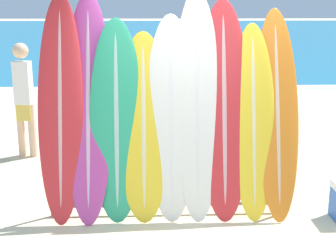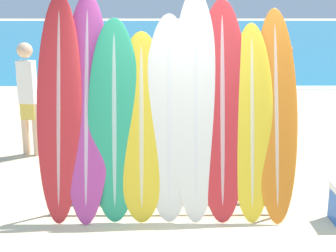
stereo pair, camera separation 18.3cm
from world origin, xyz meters
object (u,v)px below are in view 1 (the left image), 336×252
at_px(surfboard_slot_7, 253,122).
at_px(person_near_water, 24,96).
at_px(surfboard_slot_4, 171,118).
at_px(surfboard_slot_2, 117,121).
at_px(surfboard_rack, 171,177).
at_px(surfboard_slot_3, 144,127).
at_px(surfboard_slot_1, 88,108).
at_px(surfboard_slot_6, 224,110).
at_px(person_mid_beach, 279,79).
at_px(surfboard_slot_0, 61,108).
at_px(surfboard_slot_5, 197,106).
at_px(surfboard_slot_8, 277,114).
at_px(person_far_left, 175,78).

distance_m(surfboard_slot_7, person_near_water, 3.81).
bearing_deg(surfboard_slot_4, surfboard_slot_2, -179.47).
height_order(surfboard_rack, surfboard_slot_3, surfboard_slot_3).
relative_size(surfboard_slot_1, surfboard_slot_6, 1.03).
height_order(surfboard_slot_1, surfboard_slot_4, surfboard_slot_1).
height_order(surfboard_slot_2, person_mid_beach, surfboard_slot_2).
relative_size(surfboard_slot_2, surfboard_slot_7, 1.03).
distance_m(surfboard_slot_0, surfboard_slot_3, 0.94).
relative_size(surfboard_slot_1, surfboard_slot_7, 1.15).
bearing_deg(person_mid_beach, surfboard_rack, -31.05).
bearing_deg(surfboard_slot_6, person_near_water, 141.97).
xyz_separation_m(surfboard_slot_5, surfboard_slot_8, (0.90, 0.00, -0.10)).
distance_m(surfboard_slot_8, person_mid_beach, 4.74).
distance_m(surfboard_rack, surfboard_slot_4, 0.68).
height_order(surfboard_slot_5, surfboard_slot_8, surfboard_slot_5).
relative_size(surfboard_slot_1, surfboard_slot_4, 1.10).
bearing_deg(surfboard_slot_0, person_far_left, 70.94).
xyz_separation_m(surfboard_slot_4, surfboard_slot_8, (1.19, 0.04, 0.03)).
height_order(surfboard_slot_6, person_far_left, surfboard_slot_6).
bearing_deg(person_mid_beach, surfboard_slot_4, -31.22).
relative_size(surfboard_slot_4, surfboard_slot_5, 0.90).
bearing_deg(surfboard_slot_1, surfboard_slot_3, -7.86).
height_order(surfboard_slot_0, surfboard_slot_7, surfboard_slot_0).
bearing_deg(surfboard_slot_3, surfboard_slot_4, 3.43).
xyz_separation_m(surfboard_slot_3, person_mid_beach, (2.79, 4.61, -0.19)).
distance_m(surfboard_rack, surfboard_slot_7, 1.12).
distance_m(surfboard_slot_1, surfboard_slot_8, 2.11).
height_order(surfboard_slot_1, surfboard_slot_7, surfboard_slot_1).
bearing_deg(surfboard_slot_0, surfboard_slot_4, -1.77).
bearing_deg(surfboard_slot_3, surfboard_rack, -4.95).
relative_size(surfboard_slot_3, person_far_left, 1.25).
bearing_deg(person_far_left, surfboard_slot_1, 151.23).
bearing_deg(surfboard_slot_5, surfboard_slot_2, -177.46).
xyz_separation_m(surfboard_slot_3, surfboard_slot_6, (0.89, 0.05, 0.18)).
distance_m(surfboard_slot_2, person_far_left, 4.47).
height_order(surfboard_slot_6, person_mid_beach, surfboard_slot_6).
distance_m(surfboard_rack, surfboard_slot_8, 1.39).
relative_size(surfboard_rack, surfboard_slot_1, 1.10).
xyz_separation_m(surfboard_slot_4, person_mid_beach, (2.48, 4.59, -0.28)).
xyz_separation_m(surfboard_slot_0, surfboard_slot_1, (0.30, 0.03, -0.00)).
xyz_separation_m(surfboard_slot_6, person_mid_beach, (1.90, 4.56, -0.36)).
bearing_deg(surfboard_slot_1, surfboard_slot_5, -1.51).
xyz_separation_m(surfboard_slot_6, surfboard_slot_8, (0.60, 0.01, -0.05)).
distance_m(surfboard_slot_1, surfboard_slot_6, 1.51).
bearing_deg(surfboard_slot_1, surfboard_slot_0, -174.58).
bearing_deg(surfboard_slot_3, surfboard_slot_8, 2.12).
relative_size(surfboard_slot_0, surfboard_slot_1, 1.00).
relative_size(surfboard_slot_0, surfboard_slot_6, 1.03).
distance_m(surfboard_slot_7, person_mid_beach, 4.86).
distance_m(surfboard_slot_5, person_near_water, 3.30).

